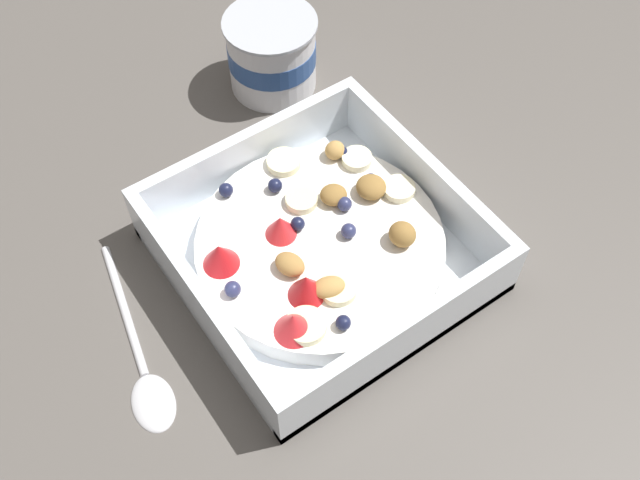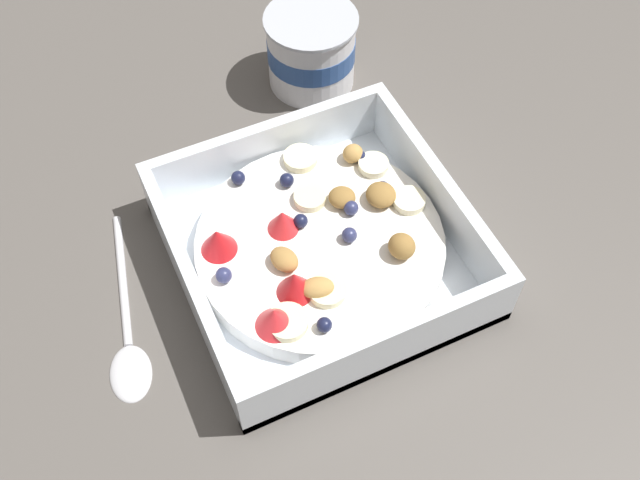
{
  "view_description": "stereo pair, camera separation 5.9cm",
  "coord_description": "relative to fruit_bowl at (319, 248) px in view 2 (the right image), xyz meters",
  "views": [
    {
      "loc": [
        -0.18,
        -0.27,
        0.52
      ],
      "look_at": [
        0.02,
        0.01,
        0.03
      ],
      "focal_mm": 41.79,
      "sensor_mm": 36.0,
      "label": 1
    },
    {
      "loc": [
        -0.13,
        -0.3,
        0.52
      ],
      "look_at": [
        0.02,
        0.01,
        0.03
      ],
      "focal_mm": 41.79,
      "sensor_mm": 36.0,
      "label": 2
    }
  ],
  "objects": [
    {
      "name": "ground_plane",
      "position": [
        -0.01,
        -0.01,
        -0.02
      ],
      "size": [
        2.4,
        2.4,
        0.0
      ],
      "primitive_type": "plane",
      "color": "#56514C"
    },
    {
      "name": "fruit_bowl",
      "position": [
        0.0,
        0.0,
        0.0
      ],
      "size": [
        0.23,
        0.23,
        0.06
      ],
      "color": "white",
      "rests_on": "ground"
    },
    {
      "name": "yogurt_cup",
      "position": [
        0.08,
        0.2,
        0.02
      ],
      "size": [
        0.09,
        0.09,
        0.08
      ],
      "color": "white",
      "rests_on": "ground"
    },
    {
      "name": "spoon",
      "position": [
        -0.17,
        -0.01,
        -0.02
      ],
      "size": [
        0.06,
        0.17,
        0.01
      ],
      "color": "silver",
      "rests_on": "ground"
    }
  ]
}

